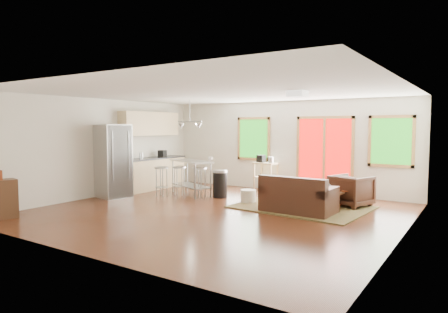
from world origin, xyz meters
The scene contains 28 objects.
floor centered at (0.00, 0.00, -0.01)m, with size 7.50×7.00×0.02m, color #381A0E.
ceiling centered at (0.00, 0.00, 2.61)m, with size 7.50×7.00×0.02m, color silver.
back_wall centered at (0.00, 3.51, 1.30)m, with size 7.50×0.02×2.60m, color beige.
left_wall centered at (-3.76, 0.00, 1.30)m, with size 0.02×7.00×2.60m, color beige.
right_wall centered at (3.76, 0.00, 1.30)m, with size 0.02×7.00×2.60m, color beige.
front_wall centered at (0.00, -3.51, 1.30)m, with size 7.50×0.02×2.60m, color beige.
window_left centered at (-1.00, 3.46, 1.50)m, with size 1.10×0.05×1.30m.
french_doors centered at (1.20, 3.46, 1.10)m, with size 1.60×0.05×2.10m.
window_right centered at (2.90, 3.46, 1.50)m, with size 1.10×0.05×1.30m.
rug centered at (1.38, 1.48, 0.01)m, with size 2.85×2.19×0.03m, color #3E5E36.
loveseat centered at (1.52, 0.88, 0.32)m, with size 1.55×0.92×0.81m.
coffee_table centered at (1.76, 1.82, 0.34)m, with size 1.05×0.70×0.40m.
armchair centered at (2.29, 2.21, 0.41)m, with size 0.80×0.75×0.82m, color black.
ottoman centered at (0.94, 2.43, 0.20)m, with size 0.61×0.61×0.41m, color black.
pouf centered at (0.07, 1.28, 0.16)m, with size 0.37×0.37×0.33m, color beige.
vase centered at (1.82, 1.99, 0.51)m, with size 0.18×0.19×0.29m.
book centered at (2.17, 1.88, 0.53)m, with size 0.19×0.02×0.26m, color maroon.
cabinets centered at (-3.49, 1.70, 0.93)m, with size 0.64×2.24×2.30m.
refrigerator centered at (-3.34, 0.05, 0.96)m, with size 0.89×0.88×1.92m.
island centered at (-1.85, 1.47, 0.65)m, with size 1.60×1.16×0.94m.
cup centered at (-1.37, 1.72, 1.01)m, with size 0.12×0.10×0.12m, color silver.
bar_stool_a centered at (-2.38, 0.87, 0.59)m, with size 0.43×0.43×0.79m.
bar_stool_b centered at (-2.08, 1.26, 0.58)m, with size 0.49×0.49×0.78m.
bar_stool_c centered at (-1.36, 1.22, 0.60)m, with size 0.41×0.41×0.81m.
trash_can centered at (-0.95, 1.55, 0.36)m, with size 0.49×0.49×0.72m.
kitchen_cart centered at (-0.48, 3.23, 0.71)m, with size 0.73×0.53×1.03m.
ceiling_flush centered at (1.60, 0.60, 2.53)m, with size 0.35×0.35×0.12m, color white.
pendant_light centered at (-1.90, 1.50, 1.90)m, with size 0.80×0.18×0.79m.
Camera 1 is at (4.85, -7.11, 1.87)m, focal length 32.00 mm.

